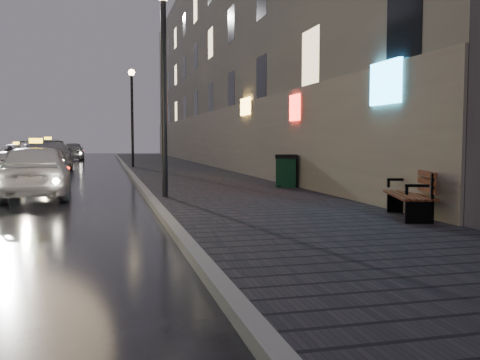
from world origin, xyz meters
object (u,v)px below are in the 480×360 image
object	(u,v)px
bench	(413,194)
taxi_near	(37,171)
taxi_mid	(48,155)
car_far	(72,151)
lamp_near	(164,65)
lamp_far	(132,105)
taxi_far	(17,155)
trash_bin	(286,170)

from	to	relation	value
bench	taxi_near	size ratio (longest dim) A/B	0.42
taxi_mid	car_far	distance (m)	15.03
taxi_mid	car_far	xyz separation A→B (m)	(0.33, 15.02, -0.08)
lamp_near	car_far	world-z (taller)	lamp_near
taxi_near	car_far	size ratio (longest dim) A/B	1.03
lamp_far	taxi_far	xyz separation A→B (m)	(-6.65, 4.86, -2.81)
trash_bin	taxi_mid	bearing A→B (deg)	141.64
bench	taxi_far	bearing A→B (deg)	130.40
lamp_far	bench	size ratio (longest dim) A/B	2.85
bench	taxi_mid	world-z (taller)	taxi_mid
lamp_far	taxi_near	xyz separation A→B (m)	(-3.32, -14.06, -2.73)
taxi_mid	taxi_near	bearing A→B (deg)	94.41
trash_bin	taxi_far	distance (m)	21.69
car_far	lamp_far	bearing A→B (deg)	99.91
taxi_near	taxi_mid	world-z (taller)	taxi_mid
bench	taxi_far	world-z (taller)	taxi_far
trash_bin	lamp_near	bearing A→B (deg)	-133.59
trash_bin	taxi_near	xyz separation A→B (m)	(-7.27, 0.00, 0.10)
bench	car_far	xyz separation A→B (m)	(-8.05, 35.44, 0.14)
lamp_near	lamp_far	distance (m)	16.00
taxi_far	car_far	bearing A→B (deg)	75.07
lamp_near	bench	xyz separation A→B (m)	(4.07, -4.91, -2.89)
lamp_far	taxi_far	world-z (taller)	lamp_far
lamp_near	lamp_far	size ratio (longest dim) A/B	1.00
trash_bin	taxi_far	world-z (taller)	taxi_far
bench	trash_bin	distance (m)	6.84
taxi_mid	lamp_near	bearing A→B (deg)	105.77
taxi_near	taxi_mid	size ratio (longest dim) A/B	0.79
taxi_near	bench	bearing A→B (deg)	134.59
taxi_far	bench	bearing A→B (deg)	-66.96
lamp_near	taxi_mid	bearing A→B (deg)	105.54
lamp_near	bench	distance (m)	7.00
lamp_far	bench	world-z (taller)	lamp_far
lamp_far	taxi_mid	size ratio (longest dim) A/B	0.94
lamp_near	lamp_far	world-z (taller)	same
lamp_near	taxi_far	bearing A→B (deg)	107.68
lamp_near	bench	world-z (taller)	lamp_near
bench	taxi_near	xyz separation A→B (m)	(-7.39, 6.85, 0.16)
bench	taxi_far	distance (m)	27.91
bench	trash_bin	xyz separation A→B (m)	(-0.12, 6.84, 0.06)
bench	taxi_mid	size ratio (longest dim) A/B	0.33
lamp_far	lamp_near	bearing A→B (deg)	-90.00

